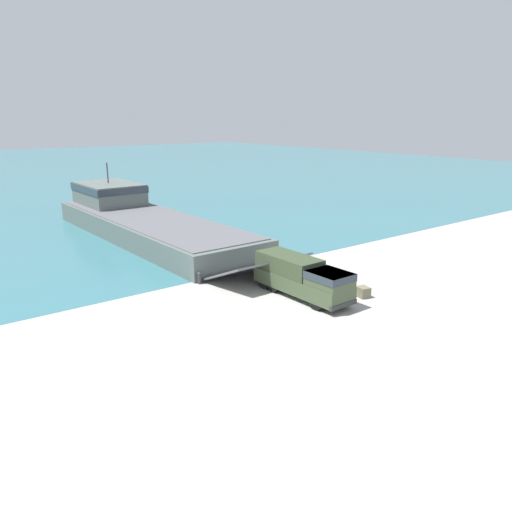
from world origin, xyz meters
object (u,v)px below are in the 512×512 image
Objects in this scene: landing_craft at (141,219)px; military_truck at (302,277)px; cargo_crate at (363,292)px; mooring_bollard at (199,277)px; soldier_on_ramp at (335,277)px.

landing_craft reaches higher than military_truck.
military_truck is at bearing 141.14° from cargo_crate.
mooring_bollard is at bearing 128.85° from cargo_crate.
landing_craft is at bearing 98.06° from cargo_crate.
mooring_bollard is (-3.77, -18.22, -1.16)m from landing_craft.
mooring_bollard is (-7.22, 7.29, -0.46)m from soldier_on_ramp.
cargo_crate is (3.93, -27.78, -1.30)m from landing_craft.
military_truck is at bearing -89.26° from landing_craft.
soldier_on_ramp is at bearing 80.70° from military_truck.
soldier_on_ramp is at bearing -82.85° from landing_craft.
cargo_crate is at bearing -51.15° from mooring_bollard.
landing_craft is 21.42× the size of soldier_on_ramp.
soldier_on_ramp is at bearing -45.28° from mooring_bollard.
soldier_on_ramp reaches higher than cargo_crate.
mooring_bollard is 1.05× the size of cargo_crate.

